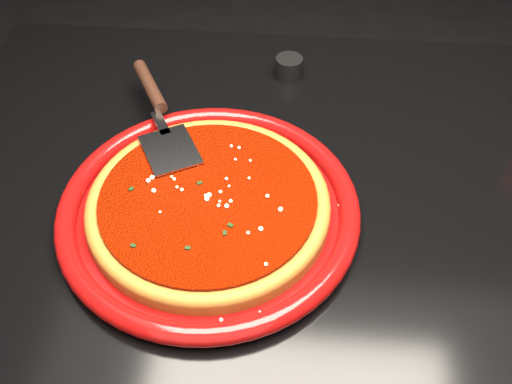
# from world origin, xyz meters

# --- Properties ---
(table) EXTENTS (1.20, 0.80, 0.75)m
(table) POSITION_xyz_m (0.00, 0.00, 0.38)
(table) COLOR black
(table) RESTS_ON floor
(plate) EXTENTS (0.47, 0.47, 0.03)m
(plate) POSITION_xyz_m (-0.16, -0.05, 0.76)
(plate) COLOR #730707
(plate) RESTS_ON table
(pizza_crust) EXTENTS (0.37, 0.37, 0.02)m
(pizza_crust) POSITION_xyz_m (-0.16, -0.05, 0.77)
(pizza_crust) COLOR brown
(pizza_crust) RESTS_ON plate
(pizza_crust_rim) EXTENTS (0.37, 0.37, 0.02)m
(pizza_crust_rim) POSITION_xyz_m (-0.16, -0.05, 0.78)
(pizza_crust_rim) COLOR brown
(pizza_crust_rim) RESTS_ON plate
(pizza_sauce) EXTENTS (0.33, 0.33, 0.01)m
(pizza_sauce) POSITION_xyz_m (-0.16, -0.05, 0.78)
(pizza_sauce) COLOR #740F00
(pizza_sauce) RESTS_ON plate
(parmesan_dusting) EXTENTS (0.27, 0.27, 0.01)m
(parmesan_dusting) POSITION_xyz_m (-0.16, -0.05, 0.79)
(parmesan_dusting) COLOR beige
(parmesan_dusting) RESTS_ON plate
(basil_flecks) EXTENTS (0.25, 0.25, 0.00)m
(basil_flecks) POSITION_xyz_m (-0.16, -0.05, 0.79)
(basil_flecks) COLOR black
(basil_flecks) RESTS_ON plate
(pizza_server) EXTENTS (0.21, 0.30, 0.02)m
(pizza_server) POSITION_xyz_m (-0.26, 0.10, 0.80)
(pizza_server) COLOR #AEB0B5
(pizza_server) RESTS_ON plate
(ramekin) EXTENTS (0.06, 0.06, 0.04)m
(ramekin) POSITION_xyz_m (-0.07, 0.27, 0.77)
(ramekin) COLOR black
(ramekin) RESTS_ON table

